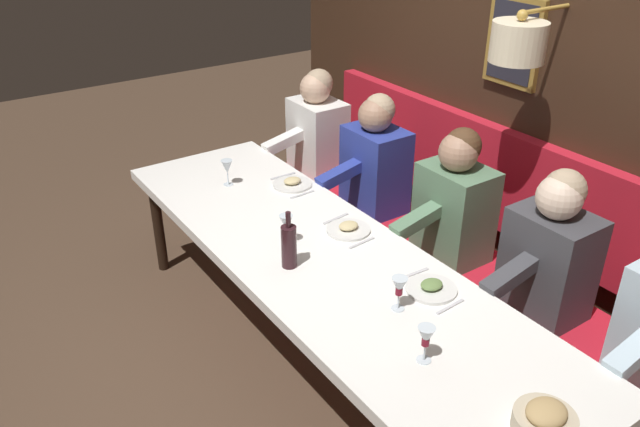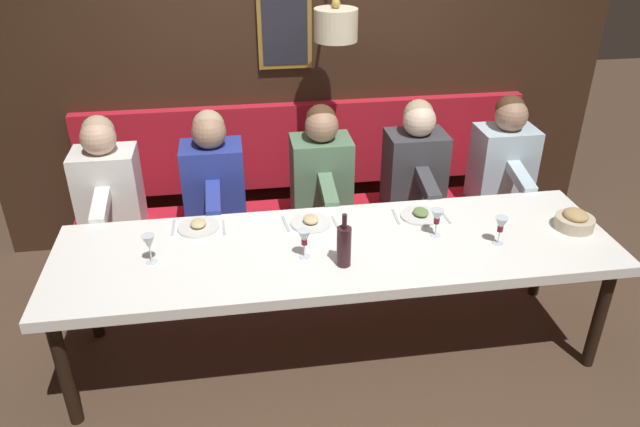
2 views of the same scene
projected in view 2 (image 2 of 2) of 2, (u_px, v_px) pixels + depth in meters
The scene contains 18 objects.
ground_plane at pixel (335, 348), 3.70m from camera, with size 12.00×12.00×0.00m, color #4C3828.
dining_table at pixel (337, 254), 3.36m from camera, with size 0.90×3.09×0.74m.
banquette_bench at pixel (315, 241), 4.36m from camera, with size 0.52×3.29×0.45m, color red.
back_wall_panel at pixel (303, 63), 4.30m from camera, with size 0.59×4.49×2.90m.
diner_nearest at pixel (504, 155), 4.24m from camera, with size 0.60×0.40×0.79m.
diner_near at pixel (416, 161), 4.15m from camera, with size 0.60×0.40×0.79m.
diner_middle at pixel (321, 166), 4.07m from camera, with size 0.60×0.40×0.79m.
diner_far at pixel (213, 173), 3.97m from camera, with size 0.60×0.40×0.79m.
diner_farthest at pixel (107, 180), 3.89m from camera, with size 0.60×0.40×0.79m.
place_setting_0 at pixel (199, 226), 3.49m from camera, with size 0.24×0.31×0.05m.
place_setting_1 at pixel (421, 215), 3.61m from camera, with size 0.24×0.31×0.05m.
place_setting_2 at pixel (311, 222), 3.53m from camera, with size 0.24×0.32×0.05m.
wine_glass_0 at pixel (149, 243), 3.13m from camera, with size 0.07×0.07×0.16m.
wine_glass_1 at pixel (437, 218), 3.37m from camera, with size 0.07×0.07×0.16m.
wine_glass_2 at pixel (501, 225), 3.30m from camera, with size 0.07×0.07×0.16m.
wine_glass_3 at pixel (304, 238), 3.18m from camera, with size 0.07×0.07×0.16m.
wine_bottle at pixel (344, 246), 3.11m from camera, with size 0.08×0.08×0.30m.
bread_bowl at pixel (575, 221), 3.48m from camera, with size 0.22×0.22×0.12m.
Camera 2 is at (-2.79, 0.52, 2.51)m, focal length 34.01 mm.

